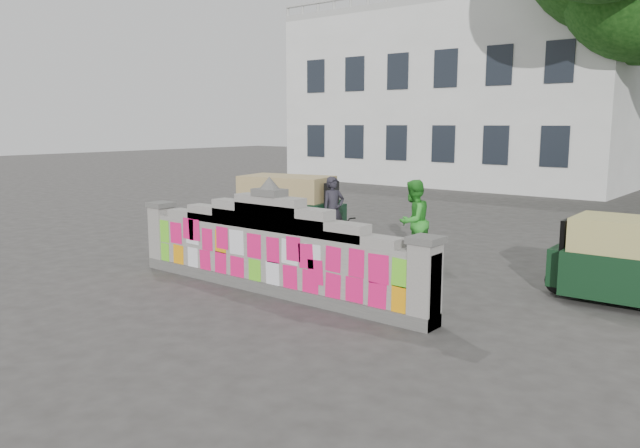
# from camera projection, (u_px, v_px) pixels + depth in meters

# --- Properties ---
(ground) EXTENTS (100.00, 100.00, 0.00)m
(ground) POSITION_uv_depth(u_px,v_px,m) (271.00, 292.00, 10.82)
(ground) COLOR #383533
(ground) RESTS_ON ground
(parapet_wall) EXTENTS (6.48, 0.44, 2.01)m
(parapet_wall) POSITION_uv_depth(u_px,v_px,m) (270.00, 250.00, 10.70)
(parapet_wall) COLOR #4C4C49
(parapet_wall) RESTS_ON ground
(building) EXTENTS (16.00, 10.00, 8.90)m
(building) POSITION_uv_depth(u_px,v_px,m) (471.00, 100.00, 31.36)
(building) COLOR silver
(building) RESTS_ON ground
(cyclist_bike) EXTENTS (1.77, 1.13, 0.88)m
(cyclist_bike) POSITION_uv_depth(u_px,v_px,m) (333.00, 235.00, 13.87)
(cyclist_bike) COLOR black
(cyclist_bike) RESTS_ON ground
(cyclist_rider) EXTENTS (0.52, 0.63, 1.49)m
(cyclist_rider) POSITION_uv_depth(u_px,v_px,m) (333.00, 221.00, 13.82)
(cyclist_rider) COLOR #24222B
(cyclist_rider) RESTS_ON ground
(pedestrian) EXTENTS (0.69, 0.87, 1.74)m
(pedestrian) POSITION_uv_depth(u_px,v_px,m) (413.00, 221.00, 13.02)
(pedestrian) COLOR green
(pedestrian) RESTS_ON ground
(rickshaw_left) EXTENTS (2.93, 1.81, 1.57)m
(rickshaw_left) POSITION_uv_depth(u_px,v_px,m) (289.00, 206.00, 15.87)
(rickshaw_left) COLOR black
(rickshaw_left) RESTS_ON ground
(rickshaw_right) EXTENTS (2.56, 1.26, 1.41)m
(rickshaw_right) POSITION_uv_depth(u_px,v_px,m) (635.00, 261.00, 9.90)
(rickshaw_right) COLOR black
(rickshaw_right) RESTS_ON ground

